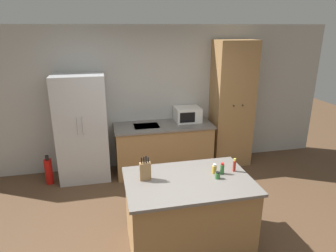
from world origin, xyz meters
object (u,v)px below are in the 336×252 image
object	(u,v)px
spice_bottle_tall_dark	(222,169)
knife_block	(145,171)
spice_bottle_amber_oil	(214,169)
spice_bottle_short_red	(234,165)
spice_bottle_green_herb	(218,175)
pantry_cabinet	(232,104)
fire_extinguisher	(49,171)
microwave	(187,114)
refrigerator	(82,128)

from	to	relation	value
spice_bottle_tall_dark	knife_block	bearing A→B (deg)	176.78
knife_block	spice_bottle_amber_oil	world-z (taller)	knife_block
spice_bottle_short_red	spice_bottle_green_herb	bearing A→B (deg)	-153.63
spice_bottle_tall_dark	spice_bottle_green_herb	size ratio (longest dim) A/B	1.65
pantry_cabinet	spice_bottle_tall_dark	xyz separation A→B (m)	(-1.02, -2.06, -0.22)
spice_bottle_amber_oil	fire_extinguisher	distance (m)	3.00
pantry_cabinet	microwave	xyz separation A→B (m)	(-0.85, 0.04, -0.15)
knife_block	spice_bottle_short_red	world-z (taller)	knife_block
fire_extinguisher	spice_bottle_green_herb	bearing A→B (deg)	-41.92
microwave	spice_bottle_amber_oil	distance (m)	2.09
microwave	spice_bottle_short_red	distance (m)	2.08
refrigerator	fire_extinguisher	distance (m)	0.92
pantry_cabinet	spice_bottle_green_herb	distance (m)	2.45
microwave	fire_extinguisher	bearing A→B (deg)	-175.20
microwave	fire_extinguisher	distance (m)	2.62
refrigerator	spice_bottle_amber_oil	xyz separation A→B (m)	(1.63, -1.98, 0.03)
pantry_cabinet	knife_block	xyz separation A→B (m)	(-1.94, -2.01, -0.17)
spice_bottle_green_herb	pantry_cabinet	bearing A→B (deg)	62.70
fire_extinguisher	pantry_cabinet	bearing A→B (deg)	2.83
spice_bottle_short_red	spice_bottle_green_herb	distance (m)	0.30
refrigerator	spice_bottle_short_red	distance (m)	2.74
knife_block	spice_bottle_tall_dark	xyz separation A→B (m)	(0.92, -0.05, -0.05)
spice_bottle_green_herb	spice_bottle_amber_oil	bearing A→B (deg)	86.82
spice_bottle_amber_oil	spice_bottle_green_herb	bearing A→B (deg)	-93.18
knife_block	spice_bottle_tall_dark	size ratio (longest dim) A/B	2.15
microwave	refrigerator	bearing A→B (deg)	-177.19
spice_bottle_tall_dark	spice_bottle_short_red	xyz separation A→B (m)	(0.17, 0.03, 0.01)
pantry_cabinet	spice_bottle_green_herb	world-z (taller)	pantry_cabinet
spice_bottle_amber_oil	spice_bottle_green_herb	xyz separation A→B (m)	(-0.01, -0.13, -0.02)
refrigerator	knife_block	world-z (taller)	refrigerator
spice_bottle_short_red	spice_bottle_green_herb	xyz separation A→B (m)	(-0.26, -0.13, -0.04)
fire_extinguisher	spice_bottle_short_red	bearing A→B (deg)	-36.88
pantry_cabinet	microwave	size ratio (longest dim) A/B	5.09
spice_bottle_short_red	microwave	bearing A→B (deg)	89.95
spice_bottle_amber_oil	fire_extinguisher	world-z (taller)	spice_bottle_amber_oil
pantry_cabinet	spice_bottle_tall_dark	bearing A→B (deg)	-116.31
pantry_cabinet	spice_bottle_tall_dark	distance (m)	2.31
microwave	spice_bottle_short_red	xyz separation A→B (m)	(-0.00, -2.08, -0.05)
spice_bottle_amber_oil	fire_extinguisher	xyz separation A→B (m)	(-2.23, 1.87, -0.72)
spice_bottle_short_red	fire_extinguisher	size ratio (longest dim) A/B	0.32
microwave	spice_bottle_green_herb	xyz separation A→B (m)	(-0.27, -2.21, -0.09)
pantry_cabinet	knife_block	distance (m)	2.80
pantry_cabinet	fire_extinguisher	xyz separation A→B (m)	(-3.34, -0.17, -0.94)
spice_bottle_green_herb	spice_bottle_tall_dark	bearing A→B (deg)	46.20
refrigerator	spice_bottle_short_red	bearing A→B (deg)	-46.48
spice_bottle_green_herb	microwave	bearing A→B (deg)	83.14
spice_bottle_short_red	fire_extinguisher	world-z (taller)	spice_bottle_short_red
spice_bottle_tall_dark	pantry_cabinet	bearing A→B (deg)	63.69
microwave	spice_bottle_tall_dark	world-z (taller)	microwave
fire_extinguisher	knife_block	bearing A→B (deg)	-52.76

